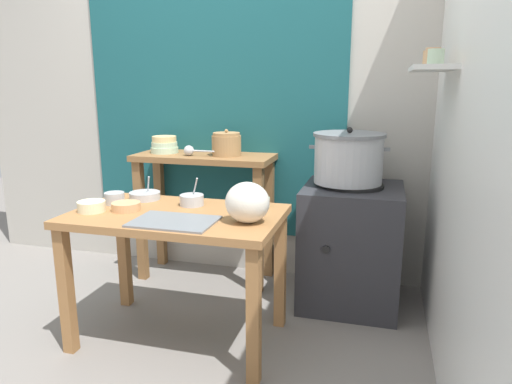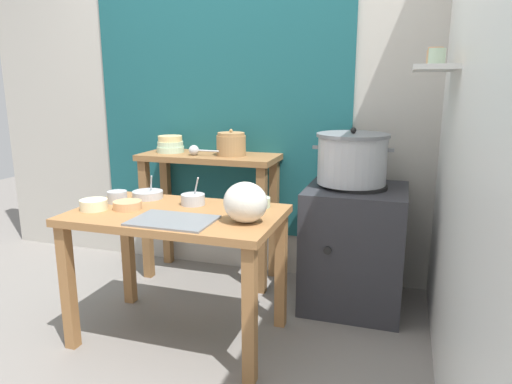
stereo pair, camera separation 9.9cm
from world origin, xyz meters
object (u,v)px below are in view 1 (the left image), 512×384
at_px(prep_table, 177,233).
at_px(bowl_stack_enamel, 164,145).
at_px(plastic_bag, 247,203).
at_px(back_shelf_table, 205,186).
at_px(prep_bowl_4, 114,198).
at_px(prep_bowl_3, 145,195).
at_px(stove_block, 351,245).
at_px(prep_bowl_0, 257,202).
at_px(prep_bowl_1, 192,200).
at_px(steamer_pot, 348,158).
at_px(prep_bowl_5, 92,206).
at_px(serving_tray, 174,221).
at_px(prep_bowl_2, 126,206).
at_px(ladle, 191,151).
at_px(clay_pot, 227,144).

xyz_separation_m(prep_table, bowl_stack_enamel, (-0.47, 0.83, 0.35)).
bearing_deg(plastic_bag, back_shelf_table, 122.66).
distance_m(plastic_bag, prep_bowl_4, 0.83).
bearing_deg(prep_bowl_3, stove_block, 22.40).
distance_m(prep_bowl_0, prep_bowl_1, 0.36).
bearing_deg(steamer_pot, back_shelf_table, 173.66).
relative_size(bowl_stack_enamel, prep_bowl_5, 1.33).
xyz_separation_m(stove_block, prep_bowl_3, (-1.16, -0.48, 0.36)).
relative_size(serving_tray, prep_bowl_2, 2.65).
xyz_separation_m(prep_table, stove_block, (0.86, 0.69, -0.23)).
relative_size(bowl_stack_enamel, prep_bowl_4, 1.76).
height_order(ladle, prep_bowl_3, ladle).
bearing_deg(prep_bowl_2, prep_table, 7.26).
distance_m(ladle, prep_bowl_0, 0.83).
xyz_separation_m(back_shelf_table, ladle, (-0.07, -0.07, 0.26)).
distance_m(stove_block, prep_bowl_3, 1.31).
relative_size(plastic_bag, prep_bowl_4, 1.99).
distance_m(stove_block, prep_bowl_2, 1.40).
bearing_deg(serving_tray, ladle, 108.08).
bearing_deg(back_shelf_table, prep_table, -78.63).
relative_size(ladle, plastic_bag, 1.32).
relative_size(prep_bowl_0, prep_bowl_3, 0.75).
distance_m(steamer_pot, prep_bowl_4, 1.40).
relative_size(serving_tray, prep_bowl_5, 2.77).
bearing_deg(back_shelf_table, steamer_pot, -6.34).
bearing_deg(prep_bowl_3, prep_bowl_5, -113.99).
bearing_deg(clay_pot, ladle, -162.90).
xyz_separation_m(back_shelf_table, prep_bowl_2, (-0.11, -0.86, 0.06)).
height_order(ladle, prep_bowl_2, ladle).
bearing_deg(prep_bowl_1, prep_bowl_0, 9.95).
height_order(prep_table, prep_bowl_3, prep_bowl_3).
bearing_deg(bowl_stack_enamel, clay_pot, -0.96).
bearing_deg(prep_bowl_5, prep_bowl_0, 21.37).
relative_size(prep_bowl_2, prep_bowl_5, 1.04).
xyz_separation_m(plastic_bag, prep_bowl_0, (-0.03, 0.30, -0.07)).
bearing_deg(ladle, stove_block, -3.04).
bearing_deg(clay_pot, back_shelf_table, -180.00).
bearing_deg(clay_pot, steamer_pot, -7.60).
xyz_separation_m(clay_pot, plastic_bag, (0.41, -0.90, -0.16)).
bearing_deg(prep_bowl_1, bowl_stack_enamel, 125.89).
height_order(serving_tray, prep_bowl_1, prep_bowl_1).
distance_m(prep_bowl_2, prep_bowl_4, 0.17).
distance_m(ladle, prep_bowl_1, 0.67).
distance_m(back_shelf_table, steamer_pot, 1.03).
relative_size(plastic_bag, prep_bowl_3, 1.22).
bearing_deg(ladle, prep_bowl_5, -103.45).
height_order(bowl_stack_enamel, serving_tray, bowl_stack_enamel).
relative_size(prep_table, prep_bowl_2, 7.29).
bearing_deg(clay_pot, prep_bowl_2, -107.57).
xyz_separation_m(clay_pot, ladle, (-0.23, -0.07, -0.04)).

